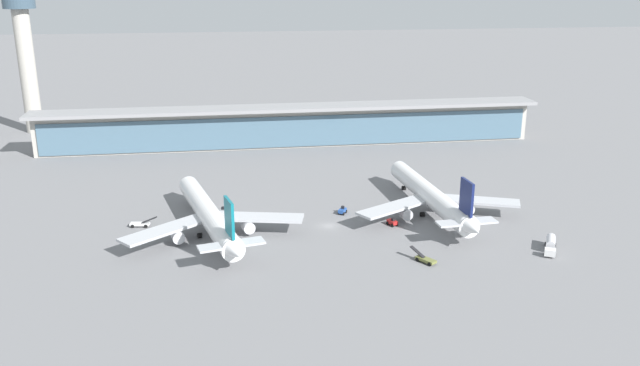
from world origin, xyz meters
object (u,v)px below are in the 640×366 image
Objects in this scene: airliner_centre_stand at (431,196)px; control_tower at (25,48)px; airliner_left_stand at (209,215)px; service_truck_at_far_stand_white at (551,244)px; service_truck_mid_apron_blue at (342,211)px; service_truck_on_taxiway_white at (141,224)px; service_truck_under_wing_red at (392,222)px; service_truck_by_tail_olive at (425,259)px; service_truck_near_nose_grey at (223,211)px.

control_tower reaches higher than airliner_centre_stand.
airliner_left_stand is 80.57m from service_truck_at_far_stand_white.
service_truck_on_taxiway_white reaches higher than service_truck_mid_apron_blue.
service_truck_under_wing_red is 0.52× the size of service_truck_by_tail_olive.
service_truck_on_taxiway_white is (-51.96, -1.59, -0.07)m from service_truck_mid_apron_blue.
airliner_left_stand is 14.55m from service_truck_near_nose_grey.
service_truck_by_tail_olive reaches higher than service_truck_near_nose_grey.
service_truck_mid_apron_blue is 0.39× the size of service_truck_at_far_stand_white.
service_truck_mid_apron_blue is at bearing 14.97° from airliner_left_stand.
airliner_left_stand is at bearing 163.81° from service_truck_at_far_stand_white.
service_truck_under_wing_red is 63.47m from service_truck_on_taxiway_white.
service_truck_by_tail_olive is 71.70m from service_truck_on_taxiway_white.
service_truck_on_taxiway_white is (-75.10, 2.07, -4.09)m from airliner_centre_stand.
service_truck_under_wing_red is 0.99× the size of service_truck_mid_apron_blue.
airliner_left_stand reaches higher than service_truck_by_tail_olive.
service_truck_at_far_stand_white is at bearing -17.68° from service_truck_on_taxiway_white.
airliner_left_stand is 58.10m from airliner_centre_stand.
service_truck_by_tail_olive is 30.43m from service_truck_at_far_stand_white.
service_truck_at_far_stand_white is at bearing -44.57° from control_tower.
service_truck_mid_apron_blue is at bearing -47.28° from control_tower.
service_truck_by_tail_olive and service_truck_on_taxiway_white have the same top height.
service_truck_by_tail_olive is 0.74× the size of service_truck_at_far_stand_white.
airliner_left_stand is at bearing -103.47° from service_truck_near_nose_grey.
service_truck_by_tail_olive is (43.69, -37.81, -0.07)m from service_truck_near_nose_grey.
service_truck_on_taxiway_white is at bearing -178.25° from service_truck_mid_apron_blue.
airliner_centre_stand is 55.30m from service_truck_near_nose_grey.
control_tower reaches higher than service_truck_on_taxiway_white.
control_tower reaches higher than service_truck_near_nose_grey.
airliner_left_stand is 19.34m from service_truck_on_taxiway_white.
service_truck_mid_apron_blue is 0.48× the size of service_truck_on_taxiway_white.
airliner_centre_stand is at bearing -8.31° from service_truck_near_nose_grey.
airliner_left_stand is 144.18m from control_tower.
service_truck_under_wing_red is at bearing -46.95° from control_tower.
service_truck_near_nose_grey is 82.37m from service_truck_at_far_stand_white.
service_truck_at_far_stand_white reaches higher than service_truck_under_wing_red.
airliner_centre_stand is at bearing 69.96° from service_truck_by_tail_olive.
airliner_centre_stand is 32.02m from service_truck_by_tail_olive.
airliner_left_stand is at bearing -60.27° from control_tower.
service_truck_by_tail_olive is (12.25, -33.49, -0.07)m from service_truck_mid_apron_blue.
service_truck_near_nose_grey is at bearing 16.06° from service_truck_on_taxiway_white.
airliner_centre_stand is 9.12× the size of service_truck_by_tail_olive.
service_truck_under_wing_red is at bearing 146.05° from service_truck_at_far_stand_white.
service_truck_near_nose_grey is 0.05× the size of control_tower.
service_truck_near_nose_grey is at bearing 76.53° from airliner_left_stand.
airliner_left_stand reaches higher than service_truck_near_nose_grey.
service_truck_by_tail_olive is 0.11× the size of control_tower.
service_truck_near_nose_grey is at bearing 172.17° from service_truck_mid_apron_blue.
service_truck_at_far_stand_white reaches higher than service_truck_on_taxiway_white.
airliner_centre_stand is 0.96× the size of control_tower.
control_tower is (-117.05, 146.97, 32.41)m from service_truck_by_tail_olive.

